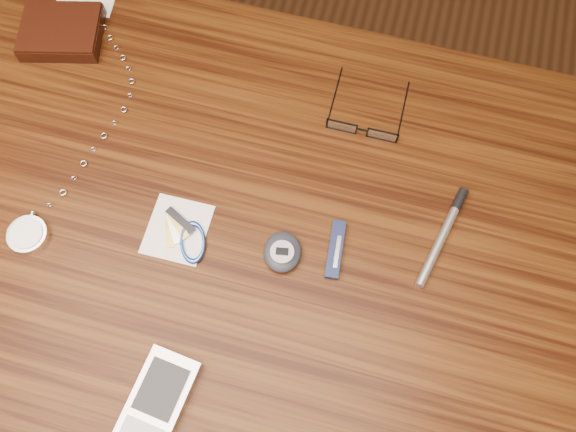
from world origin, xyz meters
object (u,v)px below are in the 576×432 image
Objects in this scene: pocket_knife at (335,250)px; silver_pen at (446,229)px; wallet_and_card at (62,31)px; pda_phone at (157,401)px; desk at (259,248)px; eyeglasses at (363,127)px; pedometer at (282,252)px; notepad_keys at (185,235)px; pocket_watch at (33,226)px.

silver_pen is (0.13, 0.07, 0.00)m from pocket_knife.
pda_phone is at bearing -55.23° from wallet_and_card.
pocket_knife is at bearing 56.42° from pda_phone.
wallet_and_card is 0.56m from pda_phone.
wallet_and_card is at bearing 149.44° from desk.
desk is 0.27m from pda_phone.
eyeglasses is 0.18m from silver_pen.
wallet_and_card is 0.53m from pocket_knife.
desk is 15.72× the size of pedometer.
pda_phone is 1.92× the size of pedometer.
pedometer is 0.13m from notepad_keys.
eyeglasses is at bearing 58.65° from desk.
desk is at bearing 145.61° from pedometer.
silver_pen is (0.33, 0.10, 0.00)m from notepad_keys.
notepad_keys is (0.28, -0.26, -0.01)m from wallet_and_card.
desk is 6.70× the size of silver_pen.
eyeglasses reaches higher than silver_pen.
desk is at bearing -30.56° from wallet_and_card.
pocket_knife is at bearing -25.27° from wallet_and_card.
silver_pen is at bearing 13.10° from desk.
notepad_keys is (-0.19, -0.22, -0.01)m from eyeglasses.
desk is 12.53× the size of pocket_knife.
notepad_keys is (-0.13, -0.01, -0.01)m from pedometer.
pedometer reaches higher than pocket_watch.
pocket_watch reaches higher than silver_pen.
pda_phone is (-0.15, -0.42, -0.00)m from eyeglasses.
pocket_watch is at bearing -168.12° from notepad_keys.
pocket_knife is 0.53× the size of silver_pen.
silver_pen is at bearing 14.89° from pocket_watch.
wallet_and_card reaches higher than desk.
desk is 0.15m from pocket_knife.
pocket_watch is at bearing -169.36° from pocket_knife.
eyeglasses is 0.29m from notepad_keys.
silver_pen reaches higher than pocket_knife.
desk is 2.68× the size of pocket_watch.
pocket_watch is 0.20m from notepad_keys.
silver_pen is at bearing 46.19° from pda_phone.
pedometer is (0.09, 0.21, 0.00)m from pda_phone.
pda_phone is 0.21m from notepad_keys.
eyeglasses is at bearing 48.66° from notepad_keys.
pedometer reaches higher than desk.
pda_phone reaches higher than notepad_keys.
eyeglasses is at bearing 33.69° from pocket_watch.
pedometer is 0.07m from pocket_knife.
desk is 0.27m from silver_pen.
eyeglasses is at bearing -5.12° from wallet_and_card.
notepad_keys is at bearing -170.62° from pocket_knife.
desk is 0.31m from pocket_watch.
wallet_and_card is 0.63m from silver_pen.
pocket_watch reaches higher than desk.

